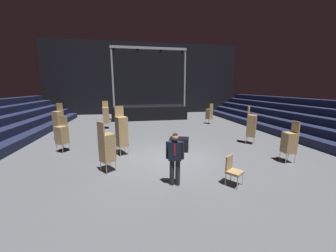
% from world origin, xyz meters
% --- Properties ---
extents(ground_plane, '(22.00, 30.00, 0.10)m').
position_xyz_m(ground_plane, '(0.00, 0.00, -0.05)').
color(ground_plane, '#515459').
extents(arena_end_wall, '(22.00, 0.30, 8.00)m').
position_xyz_m(arena_end_wall, '(0.00, 15.00, 4.00)').
color(arena_end_wall, black).
rests_on(arena_end_wall, ground_plane).
extents(bleacher_bank_right, '(3.75, 24.00, 2.25)m').
position_xyz_m(bleacher_bank_right, '(9.12, 1.00, 1.12)').
color(bleacher_bank_right, '#191E38').
rests_on(bleacher_bank_right, ground_plane).
extents(stage_riser, '(6.99, 2.65, 6.50)m').
position_xyz_m(stage_riser, '(0.00, 10.83, 0.74)').
color(stage_riser, black).
rests_on(stage_riser, ground_plane).
extents(man_with_tie, '(0.57, 0.34, 1.70)m').
position_xyz_m(man_with_tie, '(-0.42, -2.47, 0.96)').
color(man_with_tie, black).
rests_on(man_with_tie, ground_plane).
extents(chair_stack_front_left, '(0.50, 0.50, 2.05)m').
position_xyz_m(chair_stack_front_left, '(-3.60, 6.78, 1.03)').
color(chair_stack_front_left, '#B2B5BA').
rests_on(chair_stack_front_left, ground_plane).
extents(chair_stack_front_right, '(0.61, 0.61, 1.71)m').
position_xyz_m(chair_stack_front_right, '(-4.98, 1.64, 0.86)').
color(chair_stack_front_right, '#B2B5BA').
rests_on(chair_stack_front_right, ground_plane).
extents(chair_stack_mid_left, '(0.62, 0.62, 1.88)m').
position_xyz_m(chair_stack_mid_left, '(-2.61, -1.06, 0.94)').
color(chair_stack_mid_left, '#B2B5BA').
rests_on(chair_stack_mid_left, ground_plane).
extents(chair_stack_mid_right, '(0.60, 0.60, 2.14)m').
position_xyz_m(chair_stack_mid_right, '(-5.95, 4.13, 1.07)').
color(chair_stack_mid_right, '#B2B5BA').
rests_on(chair_stack_mid_right, ground_plane).
extents(chair_stack_mid_centre, '(0.60, 0.60, 1.71)m').
position_xyz_m(chair_stack_mid_centre, '(4.73, 7.20, 0.86)').
color(chair_stack_mid_centre, '#B2B5BA').
rests_on(chair_stack_mid_centre, ground_plane).
extents(chair_stack_rear_left, '(0.62, 0.62, 2.05)m').
position_xyz_m(chair_stack_rear_left, '(4.66, 1.24, 1.03)').
color(chair_stack_rear_left, '#B2B5BA').
rests_on(chair_stack_rear_left, ground_plane).
extents(chair_stack_rear_right, '(0.59, 0.59, 2.22)m').
position_xyz_m(chair_stack_rear_right, '(-2.17, 0.70, 1.11)').
color(chair_stack_rear_right, '#B2B5BA').
rests_on(chair_stack_rear_right, ground_plane).
extents(chair_stack_rear_centre, '(0.48, 0.48, 1.71)m').
position_xyz_m(chair_stack_rear_centre, '(4.59, -1.46, 0.86)').
color(chair_stack_rear_centre, '#B2B5BA').
rests_on(chair_stack_rear_centre, ground_plane).
extents(equipment_road_case, '(1.05, 0.86, 0.64)m').
position_xyz_m(equipment_road_case, '(0.53, 0.79, 0.32)').
color(equipment_road_case, black).
rests_on(equipment_road_case, ground_plane).
extents(loose_chair_near_man, '(0.62, 0.62, 0.95)m').
position_xyz_m(loose_chair_near_man, '(1.37, -2.79, 0.53)').
color(loose_chair_near_man, '#B2B5BA').
rests_on(loose_chair_near_man, ground_plane).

